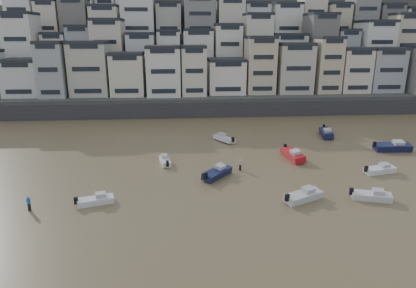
{
  "coord_description": "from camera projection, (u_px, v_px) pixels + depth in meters",
  "views": [
    {
      "loc": [
        -0.26,
        -17.77,
        18.51
      ],
      "look_at": [
        3.54,
        30.0,
        4.0
      ],
      "focal_mm": 32.0,
      "sensor_mm": 36.0,
      "label": 1
    }
  ],
  "objects": [
    {
      "name": "boat_e",
      "position": [
        293.0,
        154.0,
        56.11
      ],
      "size": [
        2.82,
        6.17,
        1.62
      ],
      "primitive_type": null,
      "rotation": [
        0.0,
        0.0,
        -1.42
      ],
      "color": "#A81418",
      "rests_on": "ground"
    },
    {
      "name": "boat_c",
      "position": [
        217.0,
        172.0,
        49.1
      ],
      "size": [
        4.92,
        5.29,
        1.49
      ],
      "primitive_type": null,
      "rotation": [
        0.0,
        0.0,
        0.86
      ],
      "color": "#141B3F",
      "rests_on": "ground"
    },
    {
      "name": "person_blue",
      "position": [
        29.0,
        203.0,
        39.83
      ],
      "size": [
        0.44,
        0.44,
        1.74
      ],
      "primitive_type": null,
      "color": "blue",
      "rests_on": "ground"
    },
    {
      "name": "boat_g",
      "position": [
        393.0,
        146.0,
        59.9
      ],
      "size": [
        6.48,
        2.49,
        1.73
      ],
      "primitive_type": null,
      "rotation": [
        0.0,
        0.0,
        -0.06
      ],
      "color": "#13193D",
      "rests_on": "ground"
    },
    {
      "name": "hillside",
      "position": [
        224.0,
        50.0,
        119.72
      ],
      "size": [
        141.04,
        66.0,
        50.0
      ],
      "color": "#4C4C47",
      "rests_on": "ground"
    },
    {
      "name": "boat_a",
      "position": [
        303.0,
        195.0,
        42.23
      ],
      "size": [
        5.47,
        3.86,
        1.43
      ],
      "primitive_type": null,
      "rotation": [
        0.0,
        0.0,
        0.46
      ],
      "color": "silver",
      "rests_on": "ground"
    },
    {
      "name": "boat_b",
      "position": [
        372.0,
        195.0,
        42.41
      ],
      "size": [
        4.96,
        2.89,
        1.29
      ],
      "primitive_type": null,
      "rotation": [
        0.0,
        0.0,
        -0.31
      ],
      "color": "silver",
      "rests_on": "ground"
    },
    {
      "name": "boat_j",
      "position": [
        96.0,
        199.0,
        41.43
      ],
      "size": [
        4.57,
        2.59,
        1.19
      ],
      "primitive_type": null,
      "rotation": [
        0.0,
        0.0,
        0.28
      ],
      "color": "silver",
      "rests_on": "ground"
    },
    {
      "name": "harbor_wall",
      "position": [
        224.0,
        109.0,
        84.61
      ],
      "size": [
        140.0,
        3.0,
        3.5
      ],
      "primitive_type": "cube",
      "color": "#38383A",
      "rests_on": "ground"
    },
    {
      "name": "boat_i",
      "position": [
        326.0,
        132.0,
        68.42
      ],
      "size": [
        3.26,
        6.42,
        1.67
      ],
      "primitive_type": null,
      "rotation": [
        0.0,
        0.0,
        -1.78
      ],
      "color": "#121739",
      "rests_on": "ground"
    },
    {
      "name": "boat_f",
      "position": [
        165.0,
        160.0,
        54.16
      ],
      "size": [
        2.19,
        4.41,
        1.15
      ],
      "primitive_type": null,
      "rotation": [
        0.0,
        0.0,
        1.77
      ],
      "color": "silver",
      "rests_on": "ground"
    },
    {
      "name": "person_pink",
      "position": [
        240.0,
        164.0,
        51.53
      ],
      "size": [
        0.44,
        0.44,
        1.74
      ],
      "primitive_type": null,
      "color": "#C78CA1",
      "rests_on": "ground"
    },
    {
      "name": "boat_d",
      "position": [
        380.0,
        169.0,
        50.46
      ],
      "size": [
        5.05,
        2.53,
        1.32
      ],
      "primitive_type": null,
      "rotation": [
        0.0,
        0.0,
        0.2
      ],
      "color": "white",
      "rests_on": "ground"
    },
    {
      "name": "boat_h",
      "position": [
        224.0,
        138.0,
        65.22
      ],
      "size": [
        4.01,
        4.97,
        1.33
      ],
      "primitive_type": null,
      "rotation": [
        0.0,
        0.0,
        2.15
      ],
      "color": "silver",
      "rests_on": "ground"
    }
  ]
}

